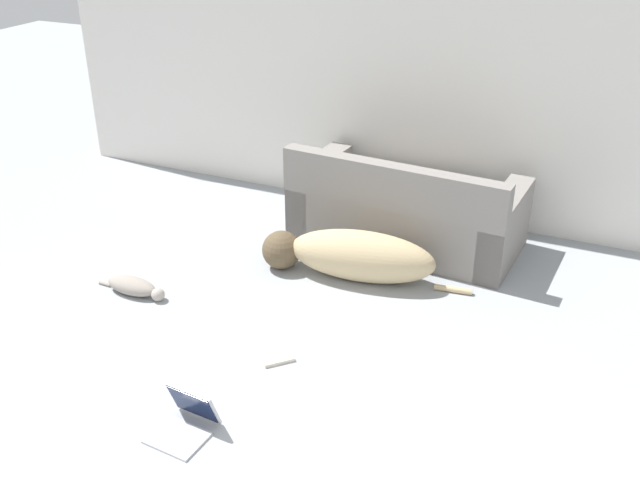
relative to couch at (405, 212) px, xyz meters
name	(u,v)px	position (x,y,z in m)	size (l,w,h in m)	color
wall_back	(419,75)	(-0.14, 0.64, 0.97)	(7.08, 0.06, 2.50)	silver
couch	(405,212)	(0.00, 0.00, 0.00)	(1.89, 1.00, 0.81)	gray
dog	(350,255)	(-0.20, -0.73, -0.09)	(1.64, 0.52, 0.39)	tan
cat	(134,287)	(-1.55, -1.60, -0.21)	(0.60, 0.18, 0.13)	gray
laptop_open	(187,418)	(-0.39, -2.65, -0.20)	(0.33, 0.35, 0.25)	#B7B7BC
book_cream	(277,357)	(-0.23, -1.88, -0.26)	(0.24, 0.24, 0.02)	beige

